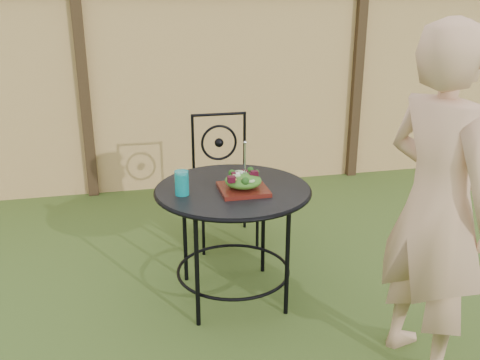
{
  "coord_description": "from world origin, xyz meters",
  "views": [
    {
      "loc": [
        -1.01,
        -2.75,
        1.81
      ],
      "look_at": [
        -0.34,
        0.16,
        0.75
      ],
      "focal_mm": 40.0,
      "sensor_mm": 36.0,
      "label": 1
    }
  ],
  "objects": [
    {
      "name": "drinking_glass",
      "position": [
        -0.7,
        0.07,
        0.79
      ],
      "size": [
        0.08,
        0.08,
        0.14
      ],
      "primitive_type": "cylinder",
      "color": "#0C8C8F",
      "rests_on": "patio_table"
    },
    {
      "name": "patio_chair",
      "position": [
        -0.29,
        0.96,
        0.5
      ],
      "size": [
        0.46,
        0.46,
        0.95
      ],
      "color": "black",
      "rests_on": "ground"
    },
    {
      "name": "salad_plate",
      "position": [
        -0.35,
        0.04,
        0.74
      ],
      "size": [
        0.27,
        0.27,
        0.02
      ],
      "primitive_type": "cube",
      "color": "#3D080E",
      "rests_on": "patio_table"
    },
    {
      "name": "fork",
      "position": [
        -0.34,
        0.04,
        0.92
      ],
      "size": [
        0.01,
        0.01,
        0.18
      ],
      "primitive_type": "cylinder",
      "color": "silver",
      "rests_on": "salad"
    },
    {
      "name": "ground",
      "position": [
        0.0,
        0.0,
        0.0
      ],
      "size": [
        60.0,
        60.0,
        0.0
      ],
      "primitive_type": "plane",
      "color": "#294014",
      "rests_on": "ground"
    },
    {
      "name": "fence",
      "position": [
        -0.0,
        2.19,
        0.95
      ],
      "size": [
        8.0,
        0.12,
        1.9
      ],
      "color": "#F2C177",
      "rests_on": "ground"
    },
    {
      "name": "patio_table",
      "position": [
        -0.4,
        0.11,
        0.59
      ],
      "size": [
        0.92,
        0.92,
        0.72
      ],
      "color": "black",
      "rests_on": "ground"
    },
    {
      "name": "salad",
      "position": [
        -0.35,
        0.04,
        0.79
      ],
      "size": [
        0.21,
        0.21,
        0.08
      ],
      "primitive_type": "ellipsoid",
      "color": "#235614",
      "rests_on": "salad_plate"
    },
    {
      "name": "diner",
      "position": [
        0.4,
        -0.7,
        0.86
      ],
      "size": [
        0.55,
        0.71,
        1.71
      ],
      "primitive_type": "imported",
      "rotation": [
        0.0,
        0.0,
        1.82
      ],
      "color": "tan",
      "rests_on": "ground"
    }
  ]
}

